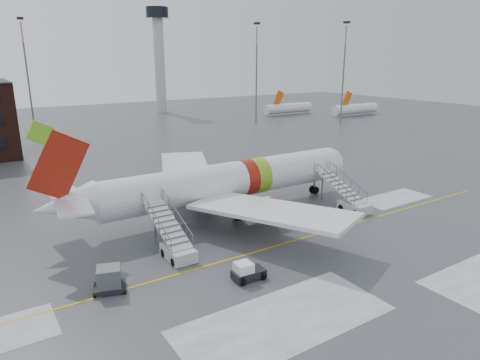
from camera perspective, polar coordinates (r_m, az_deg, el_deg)
ground at (r=38.51m, az=3.58°, el=-8.36°), size 260.00×260.00×0.00m
airliner at (r=44.41m, az=-2.43°, el=-0.31°), size 35.03×32.97×11.18m
airstair_fwd at (r=47.54m, az=14.37°, el=-2.68°), size 2.05×7.70×3.48m
airstair_aft at (r=36.14m, az=-8.74°, el=-8.37°), size 2.05×7.70×3.48m
pushback_tug at (r=32.33m, az=0.92°, el=-12.12°), size 2.50×1.94×1.39m
uld_container at (r=32.11m, az=-17.04°, el=-12.64°), size 2.58×2.19×1.80m
control_tower at (r=133.33m, az=-10.77°, el=16.90°), size 6.40×6.40×30.00m
light_mast_far_ne at (r=110.00m, az=2.22°, el=14.86°), size 1.20×1.20×24.25m
light_mast_far_n at (r=106.98m, az=-26.57°, el=13.23°), size 1.20×1.20×24.25m
light_mast_far_e at (r=109.74m, az=13.69°, el=14.44°), size 1.20×1.20×24.25m
distant_aircraft at (r=125.35m, az=9.41°, el=8.45°), size 35.00×18.00×8.00m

